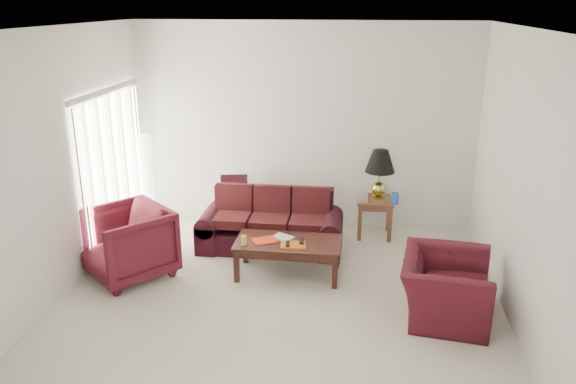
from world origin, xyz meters
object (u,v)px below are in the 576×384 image
Objects in this scene: floor_lamp at (147,182)px; sofa at (271,221)px; end_table at (375,217)px; armchair_right at (445,287)px; coffee_table at (288,258)px; armchair_left at (127,243)px.

sofa is at bearing -14.60° from floor_lamp.
end_table is 0.39× the size of floor_lamp.
coffee_table is at bearing 75.95° from armchair_right.
floor_lamp reaches higher than armchair_left.
floor_lamp is at bearing 143.04° from armchair_left.
armchair_right is at bearing -31.88° from coffee_table.
end_table is at bearing 70.67° from armchair_left.
armchair_left is (-3.03, -1.68, 0.16)m from end_table.
armchair_left is at bearing -78.61° from floor_lamp.
armchair_left reaches higher than sofa.
floor_lamp is (-3.34, -0.15, 0.44)m from end_table.
sofa is 1.34× the size of floor_lamp.
floor_lamp is (-1.92, 0.50, 0.33)m from sofa.
end_table is at bearing 2.53° from floor_lamp.
sofa is 2.02× the size of armchair_left.
armchair_left reaches higher than end_table.
armchair_right is (0.72, -2.13, 0.06)m from end_table.
coffee_table is (2.26, -1.25, -0.50)m from floor_lamp.
sofa reaches higher than armchair_right.
armchair_left is (-1.61, -1.03, 0.04)m from sofa.
sofa is 1.91m from armchair_left.
end_table is 0.58× the size of armchair_left.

